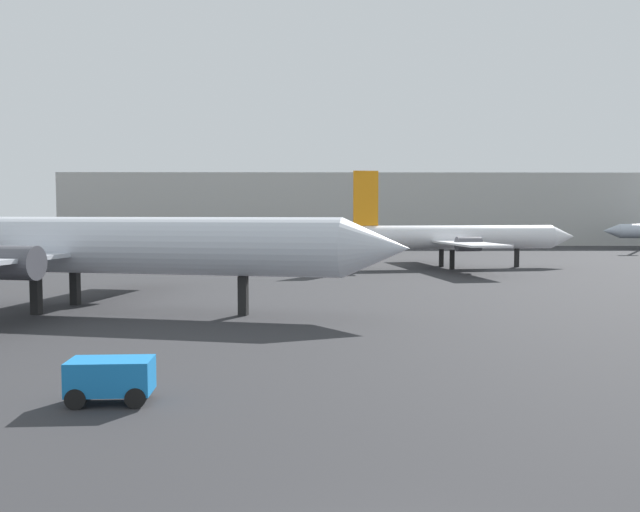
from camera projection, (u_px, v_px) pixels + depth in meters
name	position (u px, v px, depth m)	size (l,w,h in m)	color
airplane_on_taxiway	(74.00, 245.00, 37.40)	(37.16, 27.30, 10.44)	silver
airplane_far_left	(453.00, 237.00, 65.73)	(25.53, 22.16, 9.61)	white
baggage_cart	(111.00, 377.00, 19.28)	(2.46, 1.47, 1.30)	#1972BF
terminal_building	(356.00, 210.00, 121.26)	(99.70, 27.33, 12.06)	#B7B7B2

